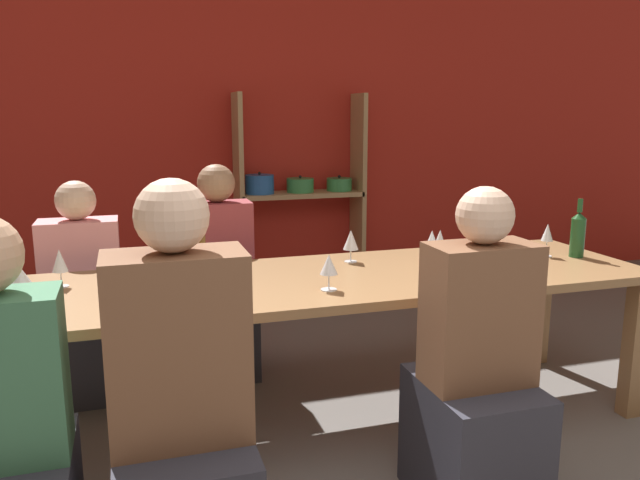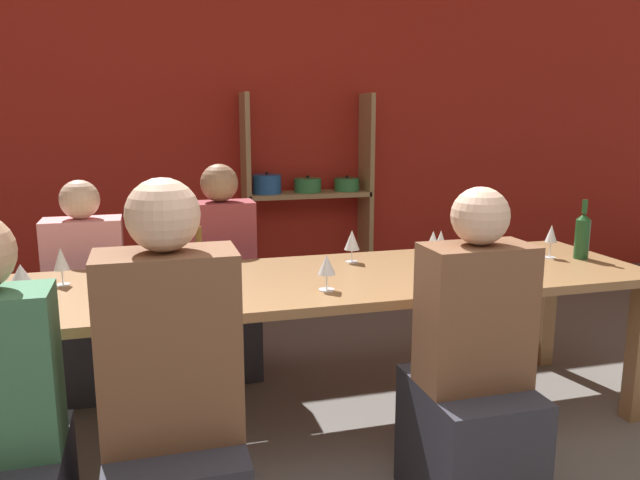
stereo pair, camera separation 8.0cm
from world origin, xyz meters
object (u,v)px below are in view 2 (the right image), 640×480
at_px(wine_glass_white_a, 352,241).
at_px(person_near_b, 174,433).
at_px(wine_glass_white_d, 118,271).
at_px(wine_glass_empty_b, 491,246).
at_px(wine_bottle_green, 200,275).
at_px(wine_glass_red_b, 327,266).
at_px(shelf_unit, 306,212).
at_px(person_near_a, 471,396).
at_px(person_far_b, 223,296).
at_px(wine_glass_white_c, 433,241).
at_px(dining_table, 326,291).
at_px(wine_bottle_dark, 582,235).
at_px(wine_glass_white_e, 61,260).
at_px(wine_glass_white_f, 21,275).
at_px(cell_phone, 35,319).
at_px(person_far_a, 88,315).
at_px(wine_glass_empty_a, 441,242).
at_px(wine_glass_white_b, 551,235).
at_px(wine_glass_empty_c, 475,239).

distance_m(wine_glass_white_a, person_near_b, 1.42).
distance_m(wine_glass_white_d, wine_glass_empty_b, 1.64).
xyz_separation_m(wine_bottle_green, wine_glass_red_b, (0.53, 0.07, -0.01)).
relative_size(shelf_unit, person_near_a, 1.33).
height_order(person_near_b, person_far_b, person_near_b).
bearing_deg(wine_glass_white_c, dining_table, -173.73).
distance_m(wine_bottle_dark, wine_glass_white_e, 2.51).
bearing_deg(wine_glass_white_f, wine_glass_empty_b, -3.19).
bearing_deg(cell_phone, wine_glass_white_d, 32.51).
height_order(wine_glass_white_a, person_far_a, person_far_a).
distance_m(wine_glass_empty_a, wine_glass_white_e, 1.71).
relative_size(wine_glass_empty_a, wine_glass_white_b, 1.10).
bearing_deg(dining_table, wine_glass_white_e, 171.54).
bearing_deg(wine_bottle_green, person_far_a, 116.92).
bearing_deg(person_near_b, person_near_a, 1.20).
height_order(wine_glass_white_a, wine_glass_white_f, wine_glass_white_a).
xyz_separation_m(wine_glass_white_a, wine_glass_empty_c, (0.60, -0.14, 0.01)).
xyz_separation_m(dining_table, wine_glass_empty_a, (0.56, -0.02, 0.21)).
xyz_separation_m(dining_table, wine_glass_empty_c, (0.81, 0.09, 0.19)).
xyz_separation_m(wine_glass_red_b, wine_glass_empty_c, (0.87, 0.31, 0.01)).
height_order(wine_bottle_dark, wine_glass_empty_b, wine_bottle_dark).
distance_m(wine_glass_white_a, wine_glass_red_b, 0.52).
bearing_deg(person_far_a, wine_glass_empty_a, 155.93).
bearing_deg(shelf_unit, person_near_b, -112.04).
distance_m(dining_table, person_near_a, 0.85).
distance_m(wine_glass_white_c, wine_glass_empty_b, 0.29).
bearing_deg(wine_glass_white_d, wine_bottle_green, -27.52).
xyz_separation_m(person_far_a, person_far_b, (0.72, 0.05, 0.03)).
height_order(wine_glass_empty_b, person_far_a, person_far_a).
bearing_deg(wine_bottle_dark, wine_glass_white_d, -176.83).
xyz_separation_m(wine_bottle_dark, wine_glass_white_e, (-2.50, 0.17, -0.01)).
height_order(cell_phone, person_near_a, person_near_a).
relative_size(shelf_unit, wine_glass_white_a, 9.92).
distance_m(cell_phone, person_near_b, 0.70).
bearing_deg(wine_glass_white_e, dining_table, -8.46).
xyz_separation_m(wine_glass_red_b, wine_glass_white_d, (-0.83, 0.09, 0.01)).
height_order(wine_glass_red_b, wine_glass_white_d, wine_glass_white_d).
bearing_deg(wine_glass_white_c, shelf_unit, 92.84).
relative_size(wine_glass_white_b, wine_glass_white_e, 1.04).
bearing_deg(wine_glass_empty_c, person_near_a, -119.10).
bearing_deg(wine_glass_white_e, wine_glass_white_f, -119.30).
relative_size(wine_glass_white_e, person_near_a, 0.14).
height_order(wine_glass_white_b, wine_glass_white_d, wine_glass_white_b).
height_order(wine_glass_empty_a, wine_glass_white_e, wine_glass_empty_a).
xyz_separation_m(wine_glass_white_a, cell_phone, (-1.38, -0.55, -0.10)).
bearing_deg(wine_glass_empty_b, cell_phone, -175.47).
height_order(wine_glass_empty_b, person_near_b, person_near_b).
distance_m(wine_glass_white_e, cell_phone, 0.49).
height_order(wine_glass_white_a, person_near_b, person_near_b).
height_order(wine_bottle_green, wine_glass_empty_a, wine_bottle_green).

